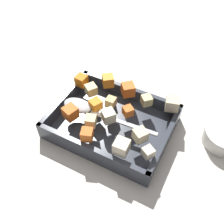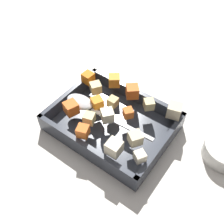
{
  "view_description": "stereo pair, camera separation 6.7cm",
  "coord_description": "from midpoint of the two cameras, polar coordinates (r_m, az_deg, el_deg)",
  "views": [
    {
      "loc": [
        0.22,
        -0.39,
        0.57
      ],
      "look_at": [
        0.02,
        -0.0,
        0.06
      ],
      "focal_mm": 42.95,
      "sensor_mm": 36.0,
      "label": 1
    },
    {
      "loc": [
        0.28,
        -0.36,
        0.57
      ],
      "look_at": [
        0.02,
        -0.0,
        0.06
      ],
      "focal_mm": 42.95,
      "sensor_mm": 36.0,
      "label": 2
    }
  ],
  "objects": [
    {
      "name": "parsnip_chunk_mid_left",
      "position": [
        0.6,
        3.66,
        -7.75
      ],
      "size": [
        0.03,
        0.03,
        0.03
      ],
      "primitive_type": "cube",
      "rotation": [
        0.0,
        0.0,
        4.75
      ],
      "color": "beige",
      "rests_on": "baking_dish"
    },
    {
      "name": "potato_chunk_far_left",
      "position": [
        0.62,
        8.06,
        -5.74
      ],
      "size": [
        0.04,
        0.04,
        0.03
      ],
      "primitive_type": "cube",
      "rotation": [
        0.0,
        0.0,
        4.13
      ],
      "color": "beige",
      "rests_on": "baking_dish"
    },
    {
      "name": "parsnip_chunk_far_right",
      "position": [
        0.6,
        9.2,
        -9.52
      ],
      "size": [
        0.03,
        0.03,
        0.02
      ],
      "primitive_type": "cube",
      "rotation": [
        0.0,
        0.0,
        1.04
      ],
      "color": "beige",
      "rests_on": "baking_dish"
    },
    {
      "name": "ground_plane",
      "position": [
        0.72,
        1.51,
        -2.81
      ],
      "size": [
        4.0,
        4.0,
        0.0
      ],
      "primitive_type": "plane",
      "color": "beige"
    },
    {
      "name": "potato_chunk_near_spoon",
      "position": [
        0.72,
        -0.85,
        5.06
      ],
      "size": [
        0.04,
        0.04,
        0.03
      ],
      "primitive_type": "cube",
      "rotation": [
        0.0,
        0.0,
        2.55
      ],
      "color": "#E0CC89",
      "rests_on": "baking_dish"
    },
    {
      "name": "potato_chunk_corner_se",
      "position": [
        0.66,
        1.93,
        -0.88
      ],
      "size": [
        0.04,
        0.04,
        0.03
      ],
      "primitive_type": "cube",
      "rotation": [
        0.0,
        0.0,
        4.03
      ],
      "color": "beige",
      "rests_on": "baking_dish"
    },
    {
      "name": "serving_spoon",
      "position": [
        0.69,
        -3.21,
        1.54
      ],
      "size": [
        0.25,
        0.05,
        0.02
      ],
      "rotation": [
        0.0,
        0.0,
        0.06
      ],
      "color": "silver",
      "rests_on": "baking_dish"
    },
    {
      "name": "potato_chunk_under_handle",
      "position": [
        0.69,
        10.6,
        1.49
      ],
      "size": [
        0.04,
        0.04,
        0.02
      ],
      "primitive_type": "cube",
      "rotation": [
        0.0,
        0.0,
        2.36
      ],
      "color": "#E0CC89",
      "rests_on": "baking_dish"
    },
    {
      "name": "potato_chunk_center",
      "position": [
        0.69,
        15.89,
        0.19
      ],
      "size": [
        0.04,
        0.04,
        0.03
      ],
      "primitive_type": "cube",
      "rotation": [
        0.0,
        0.0,
        3.41
      ],
      "color": "beige",
      "rests_on": "baking_dish"
    },
    {
      "name": "carrot_chunk_mid_right",
      "position": [
        0.74,
        3.04,
        6.58
      ],
      "size": [
        0.04,
        0.04,
        0.03
      ],
      "primitive_type": "cube",
      "rotation": [
        0.0,
        0.0,
        3.79
      ],
      "color": "orange",
      "rests_on": "baking_dish"
    },
    {
      "name": "carrot_chunk_heap_top",
      "position": [
        0.69,
        -0.26,
        1.95
      ],
      "size": [
        0.04,
        0.04,
        0.03
      ],
      "primitive_type": "cube",
      "rotation": [
        0.0,
        0.0,
        1.09
      ],
      "color": "orange",
      "rests_on": "baking_dish"
    },
    {
      "name": "potato_chunk_front_center",
      "position": [
        0.69,
        3.16,
        1.9
      ],
      "size": [
        0.02,
        0.02,
        0.02
      ],
      "primitive_type": "cube",
      "rotation": [
        0.0,
        0.0,
        1.59
      ],
      "color": "tan",
      "rests_on": "baking_dish"
    },
    {
      "name": "carrot_chunk_back_center",
      "position": [
        0.72,
        7.0,
        4.23
      ],
      "size": [
        0.05,
        0.05,
        0.03
      ],
      "primitive_type": "cube",
      "rotation": [
        0.0,
        0.0,
        3.86
      ],
      "color": "orange",
      "rests_on": "baking_dish"
    },
    {
      "name": "carrot_chunk_near_right",
      "position": [
        0.75,
        -2.56,
        7.19
      ],
      "size": [
        0.03,
        0.03,
        0.03
      ],
      "primitive_type": "cube",
      "rotation": [
        0.0,
        0.0,
        4.64
      ],
      "color": "orange",
      "rests_on": "baking_dish"
    },
    {
      "name": "baking_dish",
      "position": [
        0.71,
        2.71,
        -2.69
      ],
      "size": [
        0.3,
        0.23,
        0.05
      ],
      "color": "#333842",
      "rests_on": "ground_plane"
    },
    {
      "name": "carrot_chunk_corner_nw",
      "position": [
        0.63,
        -3.15,
        -4.3
      ],
      "size": [
        0.03,
        0.03,
        0.03
      ],
      "primitive_type": "cube",
      "rotation": [
        0.0,
        0.0,
        0.35
      ],
      "color": "orange",
      "rests_on": "baking_dish"
    },
    {
      "name": "carrot_chunk_corner_sw",
      "position": [
        0.67,
        6.29,
        -0.34
      ],
      "size": [
        0.03,
        0.03,
        0.02
      ],
      "primitive_type": "cube",
      "rotation": [
        0.0,
        0.0,
        5.63
      ],
      "color": "orange",
      "rests_on": "baking_dish"
    },
    {
      "name": "potato_chunk_corner_ne",
      "position": [
        0.65,
        -1.97,
        -1.53
      ],
      "size": [
        0.03,
        0.03,
        0.03
      ],
      "primitive_type": "cube",
      "rotation": [
        0.0,
        0.0,
        0.32
      ],
      "color": "#E0CC89",
      "rests_on": "baking_dish"
    },
    {
      "name": "carrot_chunk_rim_edge",
      "position": [
        0.67,
        -5.92,
        0.72
      ],
      "size": [
        0.04,
        0.04,
        0.03
      ],
      "primitive_type": "cube",
      "rotation": [
        0.0,
        0.0,
        4.38
      ],
      "color": "orange",
      "rests_on": "baking_dish"
    }
  ]
}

